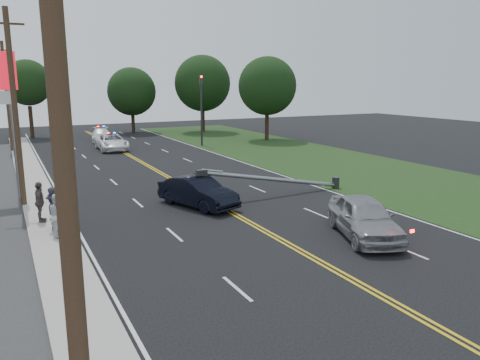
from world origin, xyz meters
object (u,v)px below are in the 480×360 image
utility_pole_mid (15,109)px  bystander_c (54,211)px  bystander_b (58,215)px  bystander_d (40,202)px  crashed_sedan (198,192)px  bystander_a (55,209)px  fallen_streetlight (282,180)px  emergency_a (112,142)px  emergency_b (101,135)px  utility_pole_far (7,97)px  utility_pole_near (66,188)px  traffic_signal (201,104)px  waiting_sedan (364,217)px

utility_pole_mid → bystander_c: bearing=-79.3°
bystander_b → bystander_d: 2.53m
crashed_sedan → bystander_b: (-7.07, -2.13, 0.24)m
bystander_c → bystander_d: (-0.45, 1.51, 0.11)m
utility_pole_mid → bystander_c: size_ratio=6.05×
bystander_b → bystander_a: bearing=4.6°
fallen_streetlight → emergency_a: 23.36m
fallen_streetlight → bystander_d: 12.84m
crashed_sedan → fallen_streetlight: bearing=-18.0°
emergency_b → bystander_a: size_ratio=2.53×
emergency_b → bystander_c: size_ratio=2.97×
utility_pole_mid → bystander_d: 5.56m
utility_pole_mid → emergency_b: bearing=71.1°
fallen_streetlight → utility_pole_far: (-13.39, 26.00, 4.17)m
utility_pole_near → bystander_c: 15.29m
traffic_signal → bystander_c: (-16.50, -23.31, -3.26)m
utility_pole_far → crashed_sedan: 27.72m
fallen_streetlight → emergency_b: size_ratio=1.91×
crashed_sedan → utility_pole_mid: bearing=133.3°
utility_pole_near → crashed_sedan: size_ratio=2.09×
bystander_c → bystander_b: bearing=-166.8°
traffic_signal → bystander_d: bearing=-127.9°
utility_pole_far → crashed_sedan: (8.14, -26.15, -4.30)m
waiting_sedan → bystander_a: size_ratio=2.60×
utility_pole_mid → bystander_c: 6.81m
fallen_streetlight → utility_pole_mid: (-13.39, 4.00, 4.17)m
fallen_streetlight → emergency_a: fallen_streetlight is taller
bystander_c → waiting_sedan: bearing=-110.3°
utility_pole_far → bystander_b: 28.59m
waiting_sedan → emergency_b: (-3.57, 38.02, -0.15)m
utility_pole_mid → bystander_c: (1.00, -5.31, -4.14)m
crashed_sedan → emergency_a: crashed_sedan is taller
waiting_sedan → utility_pole_mid: bearing=157.8°
emergency_a → bystander_a: bystander_a is taller
utility_pole_far → bystander_c: (1.00, -27.31, -4.14)m
crashed_sedan → bystander_a: bystander_a is taller
crashed_sedan → bystander_a: 7.25m
utility_pole_far → crashed_sedan: size_ratio=2.09×
utility_pole_far → bystander_b: bearing=-87.8°
traffic_signal → waiting_sedan: traffic_signal is taller
traffic_signal → waiting_sedan: size_ratio=1.40×
emergency_b → bystander_d: 31.11m
crashed_sedan → bystander_d: bystander_d is taller
emergency_b → fallen_streetlight: bearing=-71.8°
utility_pole_near → bystander_a: (1.02, 14.49, -4.00)m
emergency_a → bystander_c: bearing=-105.2°
fallen_streetlight → bystander_a: bystander_a is taller
utility_pole_near → traffic_signal: bearing=65.3°
bystander_a → utility_pole_near: bearing=-175.8°
traffic_signal → emergency_a: traffic_signal is taller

